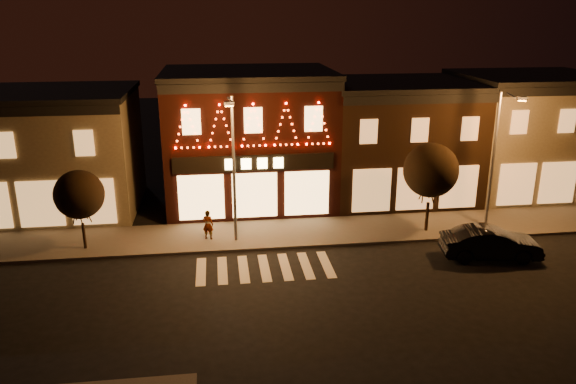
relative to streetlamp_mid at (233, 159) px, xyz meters
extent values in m
plane|color=black|center=(1.24, -7.04, -4.61)|extent=(120.00, 120.00, 0.00)
cube|color=#47423D|center=(3.24, 0.96, -4.53)|extent=(44.00, 4.00, 0.15)
cube|color=#695E4B|center=(-11.76, 6.96, -1.11)|extent=(12.00, 8.00, 7.00)
cube|color=black|center=(-11.76, 6.96, 2.54)|extent=(12.20, 8.20, 0.30)
cube|color=black|center=(1.24, 6.96, -0.61)|extent=(10.00, 8.00, 8.00)
cube|color=black|center=(1.24, 6.96, 3.54)|extent=(10.20, 8.20, 0.30)
cube|color=black|center=(1.24, 2.91, 3.14)|extent=(10.00, 0.25, 0.50)
cube|color=black|center=(1.24, 2.86, -1.01)|extent=(9.00, 0.15, 0.90)
cube|color=#FFD87F|center=(1.24, 2.76, -1.01)|extent=(3.40, 0.08, 0.60)
cube|color=black|center=(10.74, 6.96, -1.01)|extent=(9.00, 8.00, 7.20)
cube|color=black|center=(10.74, 6.96, 2.74)|extent=(9.20, 8.20, 0.30)
cube|color=black|center=(10.74, 2.91, 2.34)|extent=(9.00, 0.25, 0.50)
cube|color=#695E4B|center=(19.74, 6.96, -0.86)|extent=(9.00, 8.00, 7.50)
cube|color=black|center=(19.74, 6.96, 3.04)|extent=(9.20, 8.20, 0.30)
cube|color=black|center=(19.74, 2.91, 2.64)|extent=(9.00, 0.25, 0.50)
cylinder|color=#59595E|center=(0.03, 0.22, -0.66)|extent=(0.15, 0.15, 7.60)
cylinder|color=#59595E|center=(-0.06, -0.53, 3.04)|extent=(0.27, 1.52, 0.09)
cube|color=#59595E|center=(-0.15, -1.29, 3.00)|extent=(0.50, 0.32, 0.17)
cube|color=orange|center=(-0.15, -1.29, 2.89)|extent=(0.38, 0.23, 0.05)
cylinder|color=#59595E|center=(14.02, 0.36, -0.70)|extent=(0.15, 0.15, 7.52)
cylinder|color=#59595E|center=(14.20, -0.37, 2.96)|extent=(0.46, 1.48, 0.09)
cube|color=#59595E|center=(14.39, -1.09, 2.92)|extent=(0.52, 0.37, 0.17)
cube|color=orange|center=(14.39, -1.09, 2.81)|extent=(0.39, 0.27, 0.05)
cylinder|color=black|center=(-7.64, 0.16, -3.79)|extent=(0.15, 0.15, 1.34)
sphere|color=black|center=(-7.64, 0.16, -1.58)|extent=(2.45, 2.45, 2.45)
cylinder|color=black|center=(10.49, 0.24, -3.66)|extent=(0.17, 0.17, 1.60)
sphere|color=black|center=(10.49, 0.24, -1.03)|extent=(2.93, 2.93, 2.93)
imported|color=black|center=(12.39, -3.37, -3.82)|extent=(4.95, 2.31, 1.57)
imported|color=gray|center=(-1.41, 0.55, -3.66)|extent=(0.67, 0.55, 1.60)
camera|label=1|loc=(-0.80, -27.19, 7.11)|focal=34.86mm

